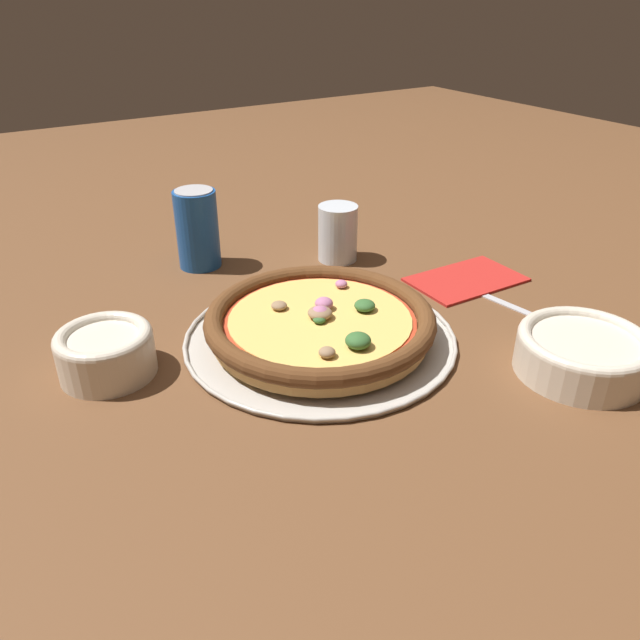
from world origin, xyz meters
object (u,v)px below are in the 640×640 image
pizza (320,322)px  bowl_near (106,351)px  beverage_can (197,229)px  bowl_far (583,352)px  napkin (466,278)px  pizza_tray (320,337)px  fork (496,299)px  drinking_cup (338,233)px

pizza → bowl_near: bearing=164.5°
bowl_near → beverage_can: size_ratio=0.89×
bowl_far → napkin: 0.26m
pizza_tray → fork: (0.27, -0.04, -0.00)m
drinking_cup → beverage_can: beverage_can is taller
bowl_far → fork: bearing=73.8°
bowl_near → fork: 0.53m
bowl_far → beverage_can: size_ratio=1.21×
pizza_tray → drinking_cup: drinking_cup is taller
bowl_near → drinking_cup: (0.41, 0.14, 0.02)m
bowl_near → beverage_can: 0.31m
napkin → beverage_can: beverage_can is taller
fork → bowl_far: bearing=155.7°
bowl_near → bowl_far: bearing=-31.9°
beverage_can → napkin: bearing=-40.1°
napkin → bowl_far: bearing=-104.0°
pizza_tray → napkin: bearing=6.3°
pizza_tray → drinking_cup: bearing=51.6°
drinking_cup → fork: (0.11, -0.24, -0.04)m
pizza → beverage_can: size_ratio=2.34×
pizza_tray → napkin: 0.28m
bowl_near → bowl_far: bowl_near is taller
pizza_tray → beverage_can: bearing=97.0°
pizza → drinking_cup: drinking_cup is taller
bowl_far → drinking_cup: 0.43m
bowl_far → fork: size_ratio=0.83×
bowl_near → bowl_far: 0.55m
napkin → pizza: bearing=-173.6°
pizza → fork: pizza is taller
bowl_near → beverage_can: beverage_can is taller
bowl_far → drinking_cup: bearing=97.5°
pizza → bowl_near: bowl_near is taller
drinking_cup → fork: drinking_cup is taller
bowl_near → drinking_cup: 0.43m
pizza_tray → bowl_near: 0.26m
pizza → napkin: (0.28, 0.03, -0.02)m
pizza_tray → bowl_near: bearing=164.6°
bowl_far → drinking_cup: size_ratio=1.67×
napkin → fork: napkin is taller
pizza_tray → bowl_near: bowl_near is taller
bowl_far → fork: 0.19m
bowl_near → napkin: (0.53, -0.04, -0.03)m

